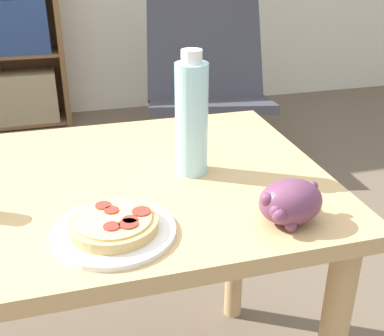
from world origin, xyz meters
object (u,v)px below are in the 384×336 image
object	(u,v)px
pizza_on_plate	(114,227)
lounge_chair_far	(206,110)
bookshelf	(3,23)
drink_bottle	(192,118)
grape_bunch	(289,202)

from	to	relation	value
pizza_on_plate	lounge_chair_far	bearing A→B (deg)	68.19
lounge_chair_far	bookshelf	bearing A→B (deg)	155.72
drink_bottle	lounge_chair_far	distance (m)	1.82
pizza_on_plate	drink_bottle	bearing A→B (deg)	45.90
grape_bunch	drink_bottle	size ratio (longest dim) A/B	0.47
grape_bunch	lounge_chair_far	world-z (taller)	lounge_chair_far
drink_bottle	lounge_chair_far	world-z (taller)	drink_bottle
bookshelf	pizza_on_plate	bearing A→B (deg)	-81.80
grape_bunch	lounge_chair_far	bearing A→B (deg)	77.36
bookshelf	lounge_chair_far	bearing A→B (deg)	-37.03
pizza_on_plate	lounge_chair_far	world-z (taller)	lounge_chair_far
grape_bunch	bookshelf	world-z (taller)	bookshelf
pizza_on_plate	drink_bottle	xyz separation A→B (m)	(0.20, 0.21, 0.11)
lounge_chair_far	bookshelf	distance (m)	1.47
grape_bunch	bookshelf	xyz separation A→B (m)	(-0.71, 2.75, -0.08)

